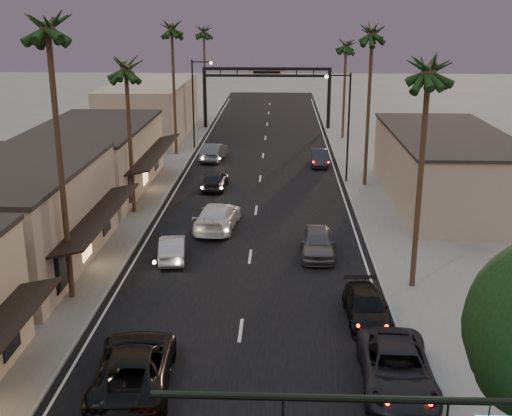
# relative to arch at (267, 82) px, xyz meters

# --- Properties ---
(ground) EXTENTS (200.00, 200.00, 0.00)m
(ground) POSITION_rel_arch_xyz_m (0.00, -30.00, -5.53)
(ground) COLOR slate
(ground) RESTS_ON ground
(road) EXTENTS (14.00, 120.00, 0.02)m
(road) POSITION_rel_arch_xyz_m (0.00, -25.00, -5.53)
(road) COLOR black
(road) RESTS_ON ground
(sidewalk_left) EXTENTS (5.00, 92.00, 0.12)m
(sidewalk_left) POSITION_rel_arch_xyz_m (-9.50, -18.00, -5.47)
(sidewalk_left) COLOR slate
(sidewalk_left) RESTS_ON ground
(sidewalk_right) EXTENTS (5.00, 92.00, 0.12)m
(sidewalk_right) POSITION_rel_arch_xyz_m (9.50, -18.00, -5.47)
(sidewalk_right) COLOR slate
(sidewalk_right) RESTS_ON ground
(storefront_mid) EXTENTS (8.00, 14.00, 5.50)m
(storefront_mid) POSITION_rel_arch_xyz_m (-13.00, -44.00, -2.78)
(storefront_mid) COLOR gray
(storefront_mid) RESTS_ON ground
(storefront_far) EXTENTS (8.00, 16.00, 5.00)m
(storefront_far) POSITION_rel_arch_xyz_m (-13.00, -28.00, -3.03)
(storefront_far) COLOR #BDAC90
(storefront_far) RESTS_ON ground
(storefront_dist) EXTENTS (8.00, 20.00, 6.00)m
(storefront_dist) POSITION_rel_arch_xyz_m (-13.00, -5.00, -2.53)
(storefront_dist) COLOR gray
(storefront_dist) RESTS_ON ground
(building_right) EXTENTS (8.00, 18.00, 5.00)m
(building_right) POSITION_rel_arch_xyz_m (14.00, -30.00, -3.03)
(building_right) COLOR gray
(building_right) RESTS_ON ground
(arch) EXTENTS (15.20, 0.40, 7.27)m
(arch) POSITION_rel_arch_xyz_m (0.00, 0.00, 0.00)
(arch) COLOR black
(arch) RESTS_ON ground
(streetlight_right) EXTENTS (2.13, 0.30, 9.00)m
(streetlight_right) POSITION_rel_arch_xyz_m (6.92, -25.00, -0.20)
(streetlight_right) COLOR black
(streetlight_right) RESTS_ON ground
(streetlight_left) EXTENTS (2.13, 0.30, 9.00)m
(streetlight_left) POSITION_rel_arch_xyz_m (-6.92, -12.00, -0.20)
(streetlight_left) COLOR black
(streetlight_left) RESTS_ON ground
(palm_lb) EXTENTS (3.20, 3.20, 15.20)m
(palm_lb) POSITION_rel_arch_xyz_m (-8.60, -48.00, 7.85)
(palm_lb) COLOR #38281C
(palm_lb) RESTS_ON ground
(palm_lc) EXTENTS (3.20, 3.20, 12.20)m
(palm_lc) POSITION_rel_arch_xyz_m (-8.60, -34.00, 4.94)
(palm_lc) COLOR #38281C
(palm_lc) RESTS_ON ground
(palm_ld) EXTENTS (3.20, 3.20, 14.20)m
(palm_ld) POSITION_rel_arch_xyz_m (-8.60, -15.00, 6.88)
(palm_ld) COLOR #38281C
(palm_ld) RESTS_ON ground
(palm_ra) EXTENTS (3.20, 3.20, 13.20)m
(palm_ra) POSITION_rel_arch_xyz_m (8.60, -46.00, 5.91)
(palm_ra) COLOR #38281C
(palm_ra) RESTS_ON ground
(palm_rb) EXTENTS (3.20, 3.20, 14.20)m
(palm_rb) POSITION_rel_arch_xyz_m (8.60, -26.00, 6.88)
(palm_rb) COLOR #38281C
(palm_rb) RESTS_ON ground
(palm_rc) EXTENTS (3.20, 3.20, 12.20)m
(palm_rc) POSITION_rel_arch_xyz_m (8.60, -6.00, 4.94)
(palm_rc) COLOR #38281C
(palm_rc) RESTS_ON ground
(palm_far) EXTENTS (3.20, 3.20, 13.20)m
(palm_far) POSITION_rel_arch_xyz_m (-8.30, 8.00, 5.91)
(palm_far) COLOR #38281C
(palm_far) RESTS_ON ground
(oncoming_pickup) EXTENTS (3.33, 6.40, 1.72)m
(oncoming_pickup) POSITION_rel_arch_xyz_m (-3.78, -55.58, -4.67)
(oncoming_pickup) COLOR black
(oncoming_pickup) RESTS_ON ground
(oncoming_silver) EXTENTS (1.95, 4.25, 1.35)m
(oncoming_silver) POSITION_rel_arch_xyz_m (-4.46, -42.55, -4.86)
(oncoming_silver) COLOR #A3A2A8
(oncoming_silver) RESTS_ON ground
(oncoming_white) EXTENTS (2.98, 6.09, 1.70)m
(oncoming_white) POSITION_rel_arch_xyz_m (-2.37, -37.05, -4.68)
(oncoming_white) COLOR silver
(oncoming_white) RESTS_ON ground
(oncoming_dgrey) EXTENTS (2.05, 4.62, 1.54)m
(oncoming_dgrey) POSITION_rel_arch_xyz_m (-3.55, -27.29, -4.76)
(oncoming_dgrey) COLOR black
(oncoming_dgrey) RESTS_ON ground
(oncoming_grey_far) EXTENTS (2.33, 5.18, 1.65)m
(oncoming_grey_far) POSITION_rel_arch_xyz_m (-4.64, -17.22, -4.71)
(oncoming_grey_far) COLOR #494A4E
(oncoming_grey_far) RESTS_ON ground
(curbside_near) EXTENTS (2.87, 5.88, 1.61)m
(curbside_near) POSITION_rel_arch_xyz_m (6.20, -55.28, -4.73)
(curbside_near) COLOR black
(curbside_near) RESTS_ON ground
(curbside_black) EXTENTS (2.03, 4.67, 1.34)m
(curbside_black) POSITION_rel_arch_xyz_m (5.75, -49.78, -4.86)
(curbside_black) COLOR black
(curbside_black) RESTS_ON ground
(curbside_grey) EXTENTS (2.00, 4.75, 1.60)m
(curbside_grey) POSITION_rel_arch_xyz_m (3.92, -41.62, -4.73)
(curbside_grey) COLOR #48484D
(curbside_grey) RESTS_ON ground
(curbside_far) EXTENTS (1.68, 4.49, 1.47)m
(curbside_far) POSITION_rel_arch_xyz_m (5.32, -18.91, -4.80)
(curbside_far) COLOR black
(curbside_far) RESTS_ON ground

